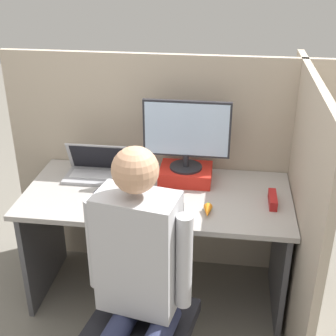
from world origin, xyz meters
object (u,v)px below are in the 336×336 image
(office_chair, at_px, (140,299))
(paper_box, at_px, (186,174))
(laptop, at_px, (97,171))
(stapler, at_px, (273,200))
(carrot_toy, at_px, (208,211))
(person, at_px, (138,273))
(monitor, at_px, (187,133))

(office_chair, bearing_deg, paper_box, 79.94)
(laptop, bearing_deg, stapler, -9.91)
(carrot_toy, height_order, office_chair, office_chair)
(office_chair, bearing_deg, stapler, 41.54)
(stapler, bearing_deg, person, -130.69)
(monitor, height_order, office_chair, monitor)
(paper_box, relative_size, monitor, 0.61)
(monitor, height_order, laptop, monitor)
(monitor, distance_m, office_chair, 0.96)
(carrot_toy, distance_m, person, 0.60)
(paper_box, height_order, laptop, laptop)
(laptop, bearing_deg, person, -64.33)
(stapler, bearing_deg, carrot_toy, -154.93)
(laptop, relative_size, person, 0.28)
(monitor, height_order, person, person)
(person, bearing_deg, monitor, 83.19)
(stapler, height_order, carrot_toy, stapler)
(paper_box, height_order, carrot_toy, paper_box)
(laptop, bearing_deg, monitor, 3.61)
(office_chair, xyz_separation_m, person, (0.03, -0.14, 0.27))
(paper_box, bearing_deg, carrot_toy, -67.75)
(carrot_toy, bearing_deg, person, -115.72)
(paper_box, relative_size, laptop, 0.82)
(laptop, bearing_deg, paper_box, 3.31)
(stapler, relative_size, carrot_toy, 1.40)
(paper_box, bearing_deg, office_chair, -100.06)
(laptop, height_order, stapler, laptop)
(stapler, relative_size, person, 0.13)
(office_chair, bearing_deg, monitor, 79.98)
(paper_box, distance_m, stapler, 0.54)
(stapler, bearing_deg, office_chair, -138.46)
(paper_box, distance_m, laptop, 0.54)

